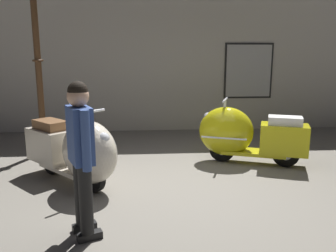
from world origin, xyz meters
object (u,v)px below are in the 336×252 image
object	(u,v)px
visitor_0	(81,149)
scooter_1	(243,134)
lamppost	(37,55)
scooter_0	(77,151)

from	to	relation	value
visitor_0	scooter_1	bearing A→B (deg)	21.65
scooter_1	visitor_0	size ratio (longest dim) A/B	1.17
lamppost	visitor_0	distance (m)	3.39
visitor_0	lamppost	bearing A→B (deg)	88.80
scooter_1	lamppost	size ratio (longest dim) A/B	0.57
scooter_0	scooter_1	bearing A→B (deg)	63.72
scooter_1	visitor_0	xyz separation A→B (m)	(-2.21, -2.18, 0.40)
scooter_0	lamppost	world-z (taller)	lamppost
scooter_0	visitor_0	size ratio (longest dim) A/B	1.05
scooter_0	lamppost	size ratio (longest dim) A/B	0.51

